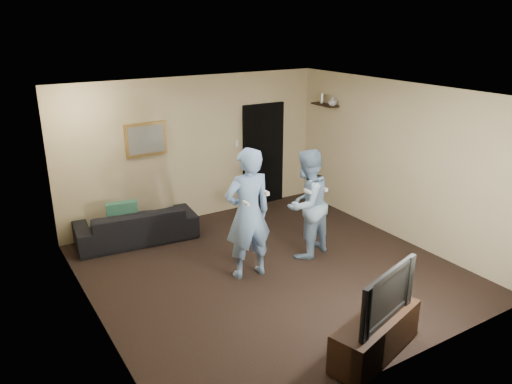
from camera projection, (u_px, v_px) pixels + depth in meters
ground at (270, 270)px, 7.40m from camera, size 5.00×5.00×0.00m
ceiling at (272, 93)px, 6.54m from camera, size 5.00×5.00×0.04m
wall_back at (195, 149)px, 8.97m from camera, size 5.00×0.04×2.60m
wall_front at (409, 256)px, 4.96m from camera, size 5.00×0.04×2.60m
wall_left at (89, 224)px, 5.73m from camera, size 0.04×5.00×2.60m
wall_right at (398, 162)px, 8.21m from camera, size 0.04×5.00×2.60m
sofa at (136, 225)px, 8.29m from camera, size 2.03×0.97×0.57m
throw_pillow at (123, 216)px, 8.11m from camera, size 0.51×0.25×0.49m
painting_frame at (146, 139)px, 8.41m from camera, size 0.72×0.05×0.57m
painting_canvas at (147, 140)px, 8.39m from camera, size 0.62×0.01×0.47m
doorway at (263, 155)px, 9.77m from camera, size 0.90×0.06×2.00m
light_switch at (236, 144)px, 9.37m from camera, size 0.08×0.02×0.12m
wall_shelf at (325, 105)px, 9.37m from camera, size 0.20×0.60×0.03m
shelf_vase at (333, 101)px, 9.16m from camera, size 0.20×0.20×0.17m
shelf_figurine at (322, 99)px, 9.41m from camera, size 0.06×0.06×0.18m
tv_console at (375, 335)px, 5.46m from camera, size 1.35×0.76×0.46m
television at (379, 293)px, 5.29m from camera, size 1.05×0.43×0.60m
wii_player_left at (248, 214)px, 6.95m from camera, size 0.73×0.55×1.91m
wii_player_right at (307, 204)px, 7.61m from camera, size 0.98×0.86×1.70m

